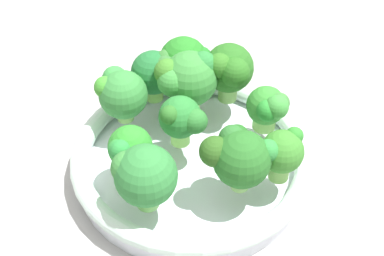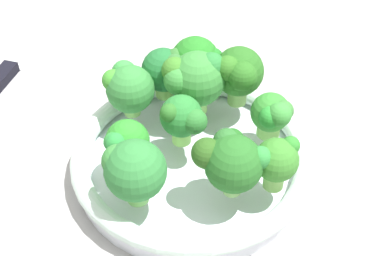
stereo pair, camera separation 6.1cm
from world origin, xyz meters
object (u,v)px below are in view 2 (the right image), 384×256
Objects in this scene: broccoli_floret_6 at (276,160)px; broccoli_floret_9 at (128,87)px; broccoli_floret_0 at (183,119)px; broccoli_floret_10 at (196,62)px; broccoli_floret_5 at (166,70)px; broccoli_floret_7 at (231,160)px; broccoli_floret_1 at (126,143)px; knife at (12,66)px; broccoli_floret_4 at (134,169)px; bowl at (192,159)px; broccoli_floret_3 at (195,78)px; broccoli_floret_2 at (272,114)px; broccoli_floret_8 at (238,73)px.

broccoli_floret_9 reaches higher than broccoli_floret_6.
broccoli_floret_0 is 0.82× the size of broccoli_floret_10.
broccoli_floret_7 is at bearing -62.52° from broccoli_floret_5.
broccoli_floret_1 is 16.06cm from broccoli_floret_6.
broccoli_floret_10 is at bearing 105.07° from broccoli_floret_7.
broccoli_floret_10 is 29.70cm from knife.
broccoli_floret_4 is at bearing -50.19° from knife.
bowl is at bearing -29.77° from broccoli_floret_0.
broccoli_floret_4 reaches higher than broccoli_floret_6.
broccoli_floret_3 reaches higher than broccoli_floret_4.
broccoli_floret_7 is (-4.73, -8.48, 0.86)cm from broccoli_floret_2.
broccoli_floret_5 is at bearing 84.34° from broccoli_floret_4.
broccoli_floret_10 is at bearing 74.06° from broccoli_floret_4.
broccoli_floret_8 reaches higher than broccoli_floret_4.
knife is (-22.15, 26.58, -7.73)cm from broccoli_floret_4.
broccoli_floret_5 is 1.08× the size of broccoli_floret_6.
broccoli_floret_1 is at bearing -137.57° from broccoli_floret_8.
bowl is at bearing 24.10° from broccoli_floret_1.
broccoli_floret_10 is (-9.09, 15.67, 0.70)cm from broccoli_floret_6.
broccoli_floret_7 is 17.09cm from broccoli_floret_9.
broccoli_floret_4 is at bearing -79.15° from broccoli_floret_9.
broccoli_floret_1 is (-6.98, -3.12, 5.32)cm from bowl.
broccoli_floret_0 is 0.87× the size of broccoli_floret_7.
broccoli_floret_7 is (9.65, 1.76, 0.00)cm from broccoli_floret_4.
broccoli_floret_3 is (7.02, 9.58, 1.67)cm from broccoli_floret_1.
broccoli_floret_1 is 0.86× the size of broccoli_floret_9.
broccoli_floret_2 is 12.23cm from broccoli_floret_10.
broccoli_floret_6 is 4.75cm from broccoli_floret_7.
broccoli_floret_10 is (-0.20, 3.97, -0.47)cm from broccoli_floret_3.
broccoli_floret_10 reaches higher than broccoli_floret_1.
broccoli_floret_3 reaches higher than broccoli_floret_9.
broccoli_floret_3 reaches higher than broccoli_floret_0.
broccoli_floret_4 is 14.54cm from broccoli_floret_6.
broccoli_floret_0 is 0.94× the size of broccoli_floret_9.
broccoli_floret_3 is 8.13cm from broccoli_floret_9.
broccoli_floret_0 reaches higher than knife.
broccoli_floret_10 reaches higher than broccoli_floret_9.
bowl is 3.91× the size of broccoli_floret_7.
broccoli_floret_2 is 0.89× the size of broccoli_floret_5.
broccoli_floret_10 is (-5.24, 2.53, -0.36)cm from broccoli_floret_8.
broccoli_floret_9 reaches higher than bowl.
broccoli_floret_1 is at bearing -46.81° from knife.
bowl is at bearing -89.12° from broccoli_floret_10.
broccoli_floret_1 is 0.22× the size of knife.
broccoli_floret_7 is (5.38, -6.68, 0.52)cm from broccoli_floret_0.
broccoli_floret_0 is 9.60cm from broccoli_floret_8.
broccoli_floret_8 is (-3.86, 13.14, 1.06)cm from broccoli_floret_6.
broccoli_floret_8 is at bearing 56.38° from broccoli_floret_4.
broccoli_floret_8 reaches higher than broccoli_floret_2.
broccoli_floret_9 is 0.25× the size of knife.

